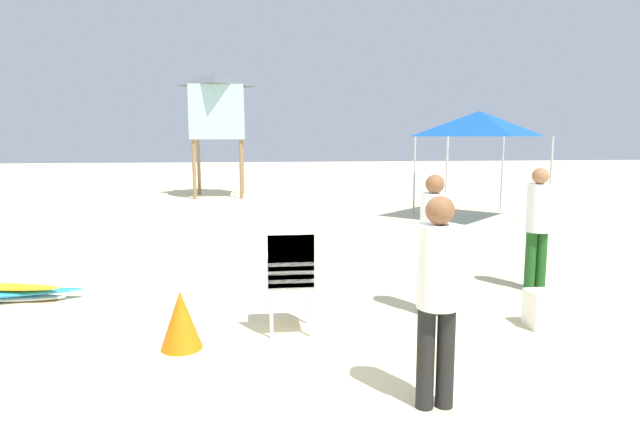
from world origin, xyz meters
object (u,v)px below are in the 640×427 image
lifeguard_near_left (433,235)px  popup_canopy (479,124)px  lifeguard_near_center (538,221)px  lifeguard_tower (218,106)px  stacked_plastic_chairs (290,271)px  lifeguard_near_right (438,289)px  cooler_box (551,309)px  traffic_cone_near (181,320)px

lifeguard_near_left → popup_canopy: (3.52, 7.12, 1.45)m
lifeguard_near_center → lifeguard_tower: size_ratio=0.40×
stacked_plastic_chairs → lifeguard_near_center: (3.46, 1.28, 0.28)m
stacked_plastic_chairs → lifeguard_near_right: (1.01, -1.73, 0.26)m
lifeguard_near_center → cooler_box: bearing=-111.7°
popup_canopy → traffic_cone_near: popup_canopy is taller
lifeguard_near_right → lifeguard_tower: (-2.61, 15.49, 2.17)m
lifeguard_near_right → traffic_cone_near: 2.66m
traffic_cone_near → cooler_box: (4.02, 0.16, -0.09)m
lifeguard_near_center → popup_canopy: size_ratio=0.62×
lifeguard_near_left → traffic_cone_near: bearing=-165.6°
popup_canopy → lifeguard_near_right: bearing=-114.4°
lifeguard_tower → traffic_cone_near: bearing=-88.0°
popup_canopy → cooler_box: size_ratio=5.14×
lifeguard_near_right → lifeguard_tower: bearing=99.6°
stacked_plastic_chairs → lifeguard_near_center: lifeguard_near_center is taller
lifeguard_near_center → cooler_box: size_ratio=3.18×
lifeguard_near_right → lifeguard_tower: lifeguard_tower is taller
lifeguard_near_left → traffic_cone_near: lifeguard_near_left is taller
popup_canopy → lifeguard_tower: (-6.83, 6.19, 0.72)m
lifeguard_near_left → lifeguard_near_center: bearing=25.4°
stacked_plastic_chairs → popup_canopy: (5.23, 7.57, 1.71)m
traffic_cone_near → lifeguard_near_left: bearing=14.4°
lifeguard_near_center → popup_canopy: (1.78, 6.29, 1.44)m
lifeguard_tower → traffic_cone_near: 14.32m
popup_canopy → lifeguard_near_left: bearing=-116.3°
lifeguard_near_center → lifeguard_near_right: (-2.44, -3.01, -0.01)m
lifeguard_near_right → popup_canopy: 10.31m
lifeguard_near_left → lifeguard_near_center: 1.93m
lifeguard_near_center → traffic_cone_near: lifeguard_near_center is taller
lifeguard_tower → lifeguard_near_left: bearing=-76.1°
stacked_plastic_chairs → cooler_box: 2.94m
popup_canopy → lifeguard_tower: bearing=137.8°
popup_canopy → cooler_box: (-2.33, -7.69, -2.21)m
lifeguard_tower → traffic_cone_near: lifeguard_tower is taller
stacked_plastic_chairs → traffic_cone_near: 1.22m
lifeguard_near_left → lifeguard_near_right: (-0.70, -2.18, -0.00)m
lifeguard_near_left → lifeguard_near_right: size_ratio=1.00×
lifeguard_tower → traffic_cone_near: (0.48, -14.03, -2.84)m
lifeguard_near_left → stacked_plastic_chairs: bearing=-165.3°
lifeguard_near_right → popup_canopy: (4.22, 9.30, 1.45)m
stacked_plastic_chairs → popup_canopy: 9.36m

